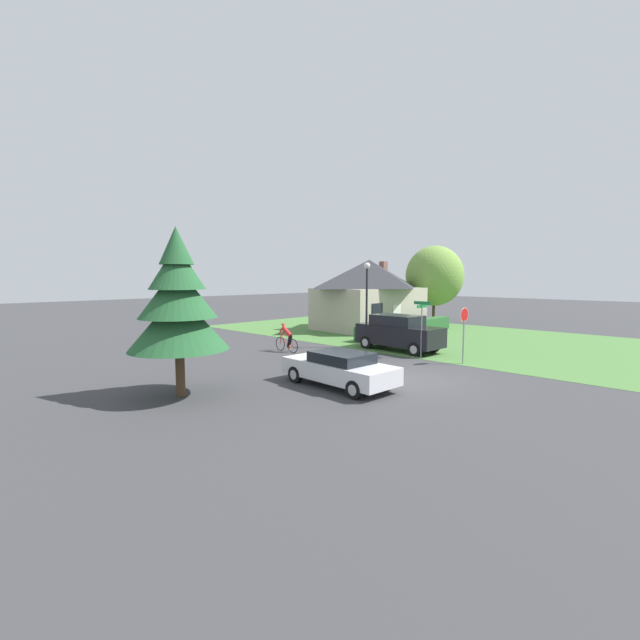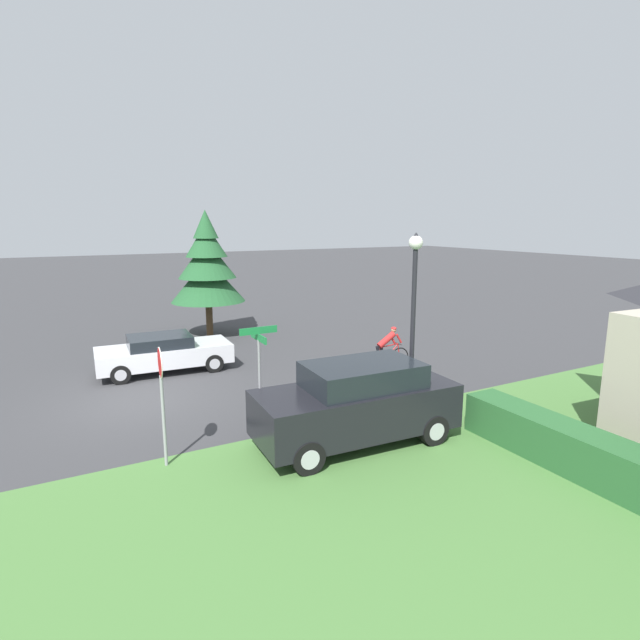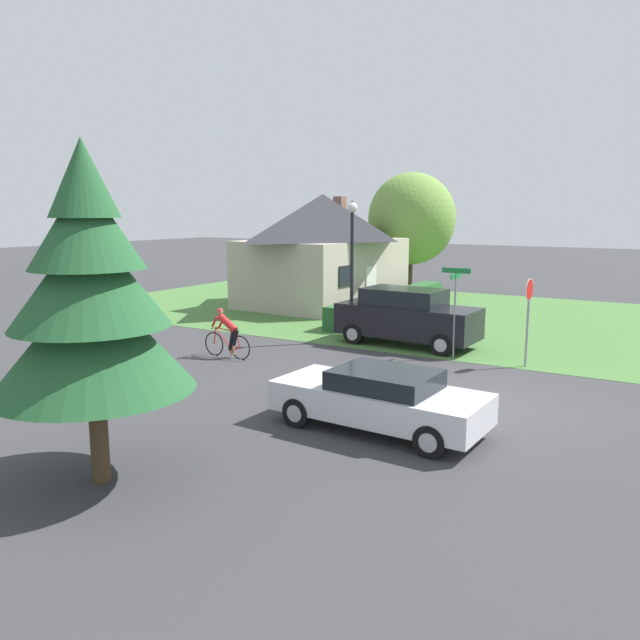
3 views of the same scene
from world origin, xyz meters
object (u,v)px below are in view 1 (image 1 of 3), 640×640
object	(u,v)px
parked_suv_right	(399,333)
stop_sign	(464,325)
street_lamp	(367,289)
deciduous_tree_right	(434,276)
cottage_house	(369,293)
sedan_left_lane	(339,368)
street_name_sign	(422,319)
cyclist	(287,338)
conifer_tall_near	(178,303)

from	to	relation	value
parked_suv_right	stop_sign	xyz separation A→B (m)	(-0.99, -4.20, 0.85)
street_lamp	deciduous_tree_right	bearing A→B (deg)	14.68
cottage_house	stop_sign	xyz separation A→B (m)	(-7.76, -11.52, -0.94)
sedan_left_lane	street_name_sign	xyz separation A→B (m)	(7.01, 0.81, 1.27)
cottage_house	parked_suv_right	distance (m)	10.13
cottage_house	cyclist	size ratio (longest dim) A/B	4.76
deciduous_tree_right	street_name_sign	bearing A→B (deg)	-152.55
parked_suv_right	cyclist	bearing A→B (deg)	50.49
conifer_tall_near	deciduous_tree_right	xyz separation A→B (m)	(26.32, 5.43, 0.93)
stop_sign	street_lamp	size ratio (longest dim) A/B	0.54
parked_suv_right	stop_sign	bearing A→B (deg)	169.52
parked_suv_right	conifer_tall_near	xyz separation A→B (m)	(-12.74, 0.14, 2.18)
street_lamp	street_name_sign	distance (m)	4.19
cyclist	street_lamp	distance (m)	5.32
cyclist	stop_sign	xyz separation A→B (m)	(3.53, -8.31, 1.09)
sedan_left_lane	parked_suv_right	distance (m)	8.52
cyclist	street_name_sign	world-z (taller)	street_name_sign
stop_sign	street_lamp	world-z (taller)	street_lamp
conifer_tall_near	deciduous_tree_right	size ratio (longest dim) A/B	0.85
street_name_sign	conifer_tall_near	world-z (taller)	conifer_tall_near
street_lamp	conifer_tall_near	world-z (taller)	conifer_tall_near
street_name_sign	conifer_tall_near	distance (m)	11.98
cottage_house	street_name_sign	xyz separation A→B (m)	(-7.79, -9.34, -0.82)
deciduous_tree_right	sedan_left_lane	bearing A→B (deg)	-158.77
cottage_house	street_lamp	distance (m)	9.03
cyclist	conifer_tall_near	world-z (taller)	conifer_tall_near
sedan_left_lane	street_name_sign	distance (m)	7.17
street_name_sign	cyclist	bearing A→B (deg)	119.75
cyclist	parked_suv_right	world-z (taller)	parked_suv_right
cottage_house	parked_suv_right	bearing A→B (deg)	-128.90
conifer_tall_near	cottage_house	bearing A→B (deg)	20.22
street_name_sign	deciduous_tree_right	xyz separation A→B (m)	(14.60, 7.58, 2.15)
sedan_left_lane	stop_sign	distance (m)	7.27
cottage_house	conifer_tall_near	world-z (taller)	conifer_tall_near
sedan_left_lane	deciduous_tree_right	distance (m)	23.44
sedan_left_lane	cyclist	world-z (taller)	cyclist
cottage_house	conifer_tall_near	distance (m)	20.80
conifer_tall_near	deciduous_tree_right	bearing A→B (deg)	11.66
cyclist	stop_sign	size ratio (longest dim) A/B	0.70
street_lamp	stop_sign	bearing A→B (deg)	-95.26
parked_suv_right	conifer_tall_near	size ratio (longest dim) A/B	0.85
cottage_house	sedan_left_lane	world-z (taller)	cottage_house
sedan_left_lane	conifer_tall_near	xyz separation A→B (m)	(-4.71, 2.97, 2.49)
street_lamp	street_name_sign	size ratio (longest dim) A/B	1.74
cottage_house	stop_sign	size ratio (longest dim) A/B	3.35
stop_sign	conifer_tall_near	size ratio (longest dim) A/B	0.46
cyclist	deciduous_tree_right	size ratio (longest dim) A/B	0.28
parked_suv_right	stop_sign	distance (m)	4.40
conifer_tall_near	stop_sign	bearing A→B (deg)	-20.26
sedan_left_lane	street_lamp	distance (m)	9.34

